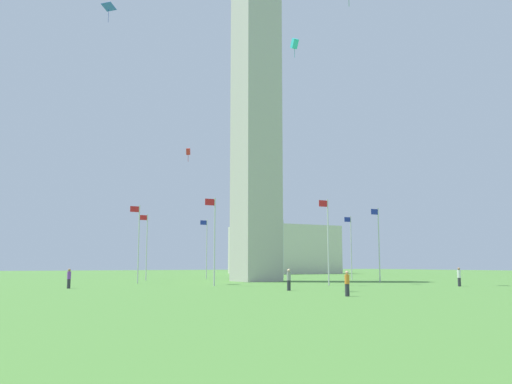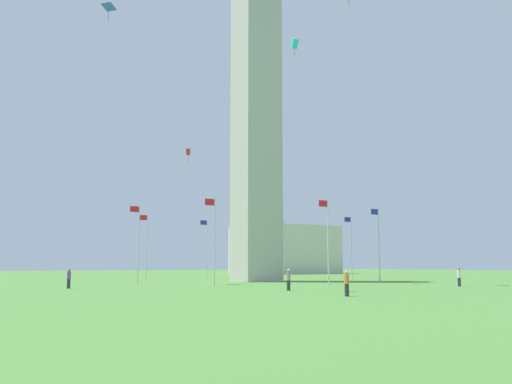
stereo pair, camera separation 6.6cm
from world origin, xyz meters
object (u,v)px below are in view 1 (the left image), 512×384
Objects in this scene: flagpole_s at (351,245)px; kite_cyan_box at (295,44)px; person_gray_shirt at (289,280)px; flagpole_ne at (214,237)px; person_orange_shirt at (347,284)px; flagpole_w at (206,246)px; kite_blue_diamond at (109,7)px; flagpole_sw at (283,247)px; kite_red_box at (188,152)px; flagpole_se at (379,242)px; person_white_shirt at (459,277)px; obelisk_monument at (256,106)px; flagpole_e at (328,238)px; flagpole_n at (138,240)px; distant_building at (284,250)px; person_purple_shirt at (69,279)px; flagpole_nw at (146,244)px.

flagpole_s is 28.21m from kite_cyan_box.
person_gray_shirt is at bearing 54.47° from kite_cyan_box.
flagpole_ne reaches higher than person_orange_shirt.
flagpole_ne and flagpole_w have the same top height.
flagpole_sw is at bearing -161.09° from kite_blue_diamond.
flagpole_ne is 12.24m from person_gray_shirt.
kite_red_box is at bearing 26.87° from flagpole_sw.
kite_blue_diamond reaches higher than flagpole_se.
kite_red_box is (18.09, -23.51, 14.45)m from person_white_shirt.
obelisk_monument is 5.14× the size of flagpole_sw.
flagpole_ne is at bearing -5.45° from person_gray_shirt.
flagpole_e reaches higher than person_orange_shirt.
flagpole_ne is at bearing 112.50° from flagpole_n.
distant_building reaches higher than person_white_shirt.
distant_building is (-32.73, -30.92, 0.55)m from flagpole_w.
flagpole_sw is 5.02× the size of person_purple_shirt.
flagpole_e is at bearing 90.00° from flagpole_w.
kite_cyan_box reaches higher than flagpole_nw.
flagpole_e reaches higher than person_white_shirt.
flagpole_w is at bearing -90.00° from flagpole_e.
obelisk_monument is at bearing 90.22° from flagpole_w.
flagpole_n is 11.31m from flagpole_nw.
kite_cyan_box is 21.46m from kite_blue_diamond.
flagpole_se reaches higher than person_white_shirt.
distant_building reaches higher than flagpole_w.
kite_red_box is (-1.41, -31.30, 14.51)m from person_orange_shirt.
flagpole_e reaches higher than person_purple_shirt.
flagpole_w is at bearing -89.78° from obelisk_monument.
flagpole_w is (10.45, -25.24, 0.00)m from flagpole_se.
flagpole_sw is (-10.45, -25.24, 0.00)m from flagpole_e.
distant_building reaches higher than flagpole_nw.
flagpole_sw is at bearing -42.71° from person_gray_shirt.
person_purple_shirt is 23.22m from kite_red_box.
kite_cyan_box reaches higher than flagpole_s.
flagpole_ne is 23.62m from person_white_shirt.
obelisk_monument is 25.85× the size of person_purple_shirt.
obelisk_monument is at bearing 175.33° from kite_red_box.
flagpole_s is 5.02× the size of person_purple_shirt.
flagpole_e is 23.16m from kite_cyan_box.
flagpole_w is (-14.78, -14.78, 0.00)m from flagpole_n.
kite_red_box is at bearing 41.80° from person_white_shirt.
flagpole_s is at bearing -9.23° from person_white_shirt.
person_white_shirt is at bearing -25.57° from person_purple_shirt.
flagpole_e and flagpole_se have the same top height.
flagpole_se is at bearing -71.05° from person_gray_shirt.
flagpole_e and flagpole_nw have the same top height.
flagpole_se reaches higher than person_orange_shirt.
person_purple_shirt is at bearing -1.59° from flagpole_se.
person_purple_shirt is (23.81, 9.50, -21.16)m from obelisk_monument.
flagpole_s is at bearing -135.00° from flagpole_e.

